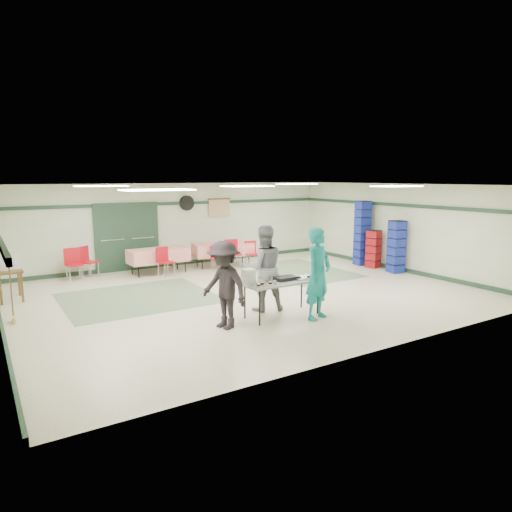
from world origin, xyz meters
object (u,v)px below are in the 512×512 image
volunteer_grey (264,268)px  chair_loose_b (73,261)px  dining_table_a (223,249)px  crate_stack_blue_b (396,247)px  chair_c (251,251)px  crate_stack_red (373,249)px  volunteer_teal (318,274)px  chair_a (232,251)px  serving_table (282,283)px  dining_table_b (158,255)px  chair_d (164,259)px  chair_b (217,255)px  office_printer (8,261)px  volunteer_dark (224,285)px  crate_stack_blue_a (362,233)px  printer_table (9,274)px  broom (11,287)px  chair_loose_a (86,259)px

volunteer_grey → chair_loose_b: size_ratio=2.02×
dining_table_a → crate_stack_blue_b: 5.48m
chair_c → crate_stack_red: 3.95m
volunteer_teal → chair_a: bearing=59.8°
dining_table_a → crate_stack_blue_b: crate_stack_blue_b is taller
serving_table → dining_table_b: dining_table_b is taller
serving_table → chair_d: size_ratio=1.97×
chair_b → office_printer: office_printer is taller
volunteer_dark → crate_stack_blue_a: bearing=100.2°
chair_c → chair_loose_b: bearing=-179.3°
volunteer_grey → chair_c: 4.98m
dining_table_b → printer_table: (-4.07, -1.08, 0.07)m
dining_table_a → chair_a: bearing=-75.8°
volunteer_dark → chair_b: size_ratio=2.14×
volunteer_dark → chair_d: size_ratio=1.94×
printer_table → broom: broom is taller
chair_b → crate_stack_blue_a: crate_stack_blue_a is taller
dining_table_a → printer_table: (-6.27, -1.08, 0.07)m
chair_a → crate_stack_red: bearing=-19.9°
volunteer_grey → dining_table_a: volunteer_grey is taller
dining_table_a → chair_c: chair_c is taller
chair_a → chair_d: 2.28m
chair_loose_a → crate_stack_blue_a: crate_stack_blue_a is taller
dining_table_a → office_printer: bearing=-161.4°
crate_stack_red → office_printer: 10.46m
crate_stack_blue_a → crate_stack_blue_b: crate_stack_blue_a is taller
serving_table → chair_a: 5.20m
volunteer_teal → chair_d: size_ratio=2.16×
serving_table → office_printer: bearing=135.4°
chair_d → chair_loose_b: (-2.36, 0.86, 0.03)m
dining_table_b → chair_b: 1.78m
volunteer_grey → dining_table_a: size_ratio=0.93×
chair_loose_a → crate_stack_blue_a: (8.23, -2.72, 0.50)m
chair_d → chair_loose_a: (-1.96, 1.04, 0.03)m
crate_stack_red → office_printer: size_ratio=2.67×
volunteer_grey → chair_loose_a: volunteer_grey is taller
chair_loose_b → office_printer: 2.14m
chair_loose_a → crate_stack_blue_a: size_ratio=0.44×
volunteer_teal → broom: 6.20m
volunteer_teal → crate_stack_blue_b: size_ratio=1.18×
volunteer_dark → chair_b: volunteer_dark is taller
broom → crate_stack_red: bearing=5.5°
volunteer_teal → crate_stack_blue_b: bearing=5.3°
crate_stack_blue_a → volunteer_teal: bearing=-142.8°
crate_stack_red → crate_stack_blue_a: bearing=90.0°
dining_table_b → broom: broom is taller
chair_loose_b → dining_table_a: bearing=-7.6°
chair_loose_b → crate_stack_blue_a: size_ratio=0.44×
serving_table → volunteer_teal: volunteer_teal is taller
crate_stack_red → printer_table: size_ratio=1.41×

